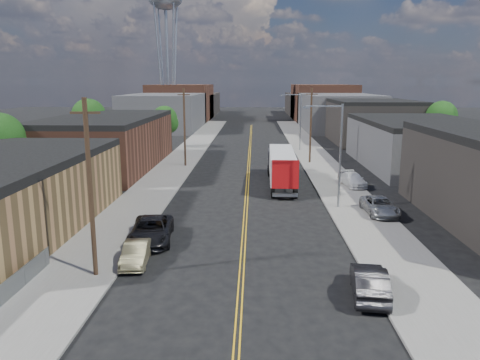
# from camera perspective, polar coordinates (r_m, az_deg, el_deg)

# --- Properties ---
(ground) EXTENTS (260.00, 260.00, 0.00)m
(ground) POSITION_cam_1_polar(r_m,az_deg,el_deg) (75.22, 1.19, 3.64)
(ground) COLOR black
(ground) RESTS_ON ground
(centerline) EXTENTS (0.32, 120.00, 0.01)m
(centerline) POSITION_cam_1_polar(r_m,az_deg,el_deg) (60.41, 1.06, 1.60)
(centerline) COLOR gold
(centerline) RESTS_ON ground
(sidewalk_left) EXTENTS (5.00, 140.00, 0.15)m
(sidewalk_left) POSITION_cam_1_polar(r_m,az_deg,el_deg) (61.24, -7.87, 1.70)
(sidewalk_left) COLOR slate
(sidewalk_left) RESTS_ON ground
(sidewalk_right) EXTENTS (5.00, 140.00, 0.15)m
(sidewalk_right) POSITION_cam_1_polar(r_m,az_deg,el_deg) (61.04, 10.02, 1.59)
(sidewalk_right) COLOR slate
(sidewalk_right) RESTS_ON ground
(warehouse_brown) EXTENTS (12.00, 26.00, 6.60)m
(warehouse_brown) POSITION_cam_1_polar(r_m,az_deg,el_deg) (61.80, -15.93, 4.47)
(warehouse_brown) COLOR #552F22
(warehouse_brown) RESTS_ON ground
(industrial_right_b) EXTENTS (14.00, 24.00, 6.10)m
(industrial_right_b) POSITION_cam_1_polar(r_m,az_deg,el_deg) (64.56, 21.06, 4.21)
(industrial_right_b) COLOR #373739
(industrial_right_b) RESTS_ON ground
(industrial_right_c) EXTENTS (14.00, 22.00, 7.60)m
(industrial_right_c) POSITION_cam_1_polar(r_m,az_deg,el_deg) (89.30, 15.65, 6.96)
(industrial_right_c) COLOR black
(industrial_right_c) RESTS_ON ground
(skyline_left_a) EXTENTS (16.00, 30.00, 8.00)m
(skyline_left_a) POSITION_cam_1_polar(r_m,az_deg,el_deg) (111.58, -9.05, 8.25)
(skyline_left_a) COLOR #373739
(skyline_left_a) RESTS_ON ground
(skyline_right_a) EXTENTS (16.00, 30.00, 8.00)m
(skyline_right_a) POSITION_cam_1_polar(r_m,az_deg,el_deg) (111.34, 11.83, 8.14)
(skyline_right_a) COLOR #373739
(skyline_right_a) RESTS_ON ground
(skyline_left_b) EXTENTS (16.00, 26.00, 10.00)m
(skyline_left_b) POSITION_cam_1_polar(r_m,az_deg,el_deg) (136.14, -7.11, 9.36)
(skyline_left_b) COLOR #552F22
(skyline_left_b) RESTS_ON ground
(skyline_right_b) EXTENTS (16.00, 26.00, 10.00)m
(skyline_right_b) POSITION_cam_1_polar(r_m,az_deg,el_deg) (135.94, 10.02, 9.27)
(skyline_right_b) COLOR #552F22
(skyline_right_b) RESTS_ON ground
(skyline_left_c) EXTENTS (16.00, 40.00, 7.00)m
(skyline_left_c) POSITION_cam_1_polar(r_m,az_deg,el_deg) (155.98, -5.97, 9.14)
(skyline_left_c) COLOR black
(skyline_left_c) RESTS_ON ground
(skyline_right_c) EXTENTS (16.00, 40.00, 7.00)m
(skyline_right_c) POSITION_cam_1_polar(r_m,az_deg,el_deg) (155.81, 8.96, 9.06)
(skyline_right_c) COLOR black
(skyline_right_c) RESTS_ON ground
(water_tower) EXTENTS (9.00, 9.00, 36.90)m
(water_tower) POSITION_cam_1_polar(r_m,az_deg,el_deg) (128.03, -9.09, 20.67)
(water_tower) COLOR gray
(water_tower) RESTS_ON ground
(streetlight_near) EXTENTS (3.39, 0.25, 9.00)m
(streetlight_near) POSITION_cam_1_polar(r_m,az_deg,el_deg) (40.41, 11.60, 3.88)
(streetlight_near) COLOR gray
(streetlight_near) RESTS_ON ground
(streetlight_far) EXTENTS (3.39, 0.25, 9.00)m
(streetlight_far) POSITION_cam_1_polar(r_m,az_deg,el_deg) (74.96, 7.08, 7.62)
(streetlight_far) COLOR gray
(streetlight_far) RESTS_ON ground
(utility_pole_left_near) EXTENTS (1.60, 0.26, 10.00)m
(utility_pole_left_near) POSITION_cam_1_polar(r_m,az_deg,el_deg) (26.60, -17.80, -0.95)
(utility_pole_left_near) COLOR black
(utility_pole_left_near) RESTS_ON ground
(utility_pole_left_far) EXTENTS (1.60, 0.26, 10.00)m
(utility_pole_left_far) POSITION_cam_1_polar(r_m,az_deg,el_deg) (60.36, -6.78, 6.43)
(utility_pole_left_far) COLOR black
(utility_pole_left_far) RESTS_ON ground
(utility_pole_right) EXTENTS (1.60, 0.26, 10.00)m
(utility_pole_right) POSITION_cam_1_polar(r_m,az_deg,el_deg) (63.14, 8.62, 6.62)
(utility_pole_right) COLOR black
(utility_pole_right) RESTS_ON ground
(tree_left_near) EXTENTS (4.85, 4.76, 7.91)m
(tree_left_near) POSITION_cam_1_polar(r_m,az_deg,el_deg) (51.10, -27.16, 4.28)
(tree_left_near) COLOR black
(tree_left_near) RESTS_ON ground
(tree_left_mid) EXTENTS (5.10, 5.04, 8.37)m
(tree_left_mid) POSITION_cam_1_polar(r_m,az_deg,el_deg) (73.86, -17.89, 7.20)
(tree_left_mid) COLOR black
(tree_left_mid) RESTS_ON ground
(tree_left_far) EXTENTS (4.35, 4.20, 6.97)m
(tree_left_far) POSITION_cam_1_polar(r_m,az_deg,el_deg) (78.07, -9.14, 7.16)
(tree_left_far) COLOR black
(tree_left_far) RESTS_ON ground
(tree_right_far) EXTENTS (4.85, 4.76, 7.91)m
(tree_right_far) POSITION_cam_1_polar(r_m,az_deg,el_deg) (80.23, 23.38, 6.91)
(tree_right_far) COLOR black
(tree_right_far) RESTS_ON ground
(semi_truck) EXTENTS (2.72, 14.51, 3.78)m
(semi_truck) POSITION_cam_1_polar(r_m,az_deg,el_deg) (50.11, 5.02, 1.92)
(semi_truck) COLOR silver
(semi_truck) RESTS_ON ground
(car_left_b) EXTENTS (1.76, 4.17, 1.34)m
(car_left_b) POSITION_cam_1_polar(r_m,az_deg,el_deg) (29.16, -12.57, -8.71)
(car_left_b) COLOR #7A724F
(car_left_b) RESTS_ON ground
(car_left_c) EXTENTS (3.31, 6.16, 1.64)m
(car_left_c) POSITION_cam_1_polar(r_m,az_deg,el_deg) (32.78, -10.75, -6.03)
(car_left_c) COLOR black
(car_left_c) RESTS_ON ground
(car_right_oncoming) EXTENTS (2.26, 4.93, 1.57)m
(car_right_oncoming) POSITION_cam_1_polar(r_m,az_deg,el_deg) (25.27, 15.49, -11.89)
(car_right_oncoming) COLOR black
(car_right_oncoming) RESTS_ON ground
(car_right_lot_a) EXTENTS (2.50, 5.11, 1.40)m
(car_right_lot_a) POSITION_cam_1_polar(r_m,az_deg,el_deg) (39.96, 16.67, -3.03)
(car_right_lot_a) COLOR #9B9EA0
(car_right_lot_a) RESTS_ON sidewalk_right
(car_right_lot_b) EXTENTS (2.47, 4.84, 1.34)m
(car_right_lot_b) POSITION_cam_1_polar(r_m,az_deg,el_deg) (50.04, 13.60, 0.06)
(car_right_lot_b) COLOR silver
(car_right_lot_b) RESTS_ON sidewalk_right
(car_right_lot_c) EXTENTS (2.61, 4.27, 1.36)m
(car_right_lot_c) POSITION_cam_1_polar(r_m,az_deg,el_deg) (50.67, 13.45, 0.22)
(car_right_lot_c) COLOR black
(car_right_lot_c) RESTS_ON sidewalk_right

